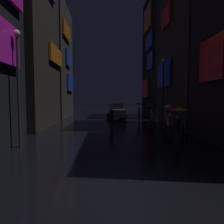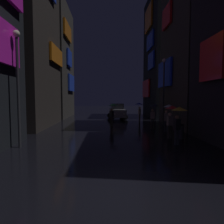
# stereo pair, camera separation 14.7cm
# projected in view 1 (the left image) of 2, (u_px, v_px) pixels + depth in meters

# --- Properties ---
(ground_plane) EXTENTS (120.00, 120.00, 0.00)m
(ground_plane) POSITION_uv_depth(u_px,v_px,m) (125.00, 191.00, 5.58)
(ground_plane) COLOR black
(building_left_mid) EXTENTS (4.25, 8.15, 17.91)m
(building_left_mid) POSITION_uv_depth(u_px,v_px,m) (26.00, 26.00, 17.69)
(building_left_mid) COLOR #2D2826
(building_left_mid) RESTS_ON ground
(building_left_far) EXTENTS (4.25, 8.52, 14.91)m
(building_left_far) POSITION_uv_depth(u_px,v_px,m) (53.00, 62.00, 26.94)
(building_left_far) COLOR #33302D
(building_left_far) RESTS_ON ground
(building_right_mid) EXTENTS (4.25, 7.60, 18.83)m
(building_right_mid) POSITION_uv_depth(u_px,v_px,m) (193.00, 23.00, 17.98)
(building_right_mid) COLOR #33302D
(building_right_mid) RESTS_ON ground
(building_right_far) EXTENTS (4.25, 8.40, 16.54)m
(building_right_far) POSITION_uv_depth(u_px,v_px,m) (162.00, 57.00, 27.42)
(building_right_far) COLOR black
(building_right_far) RESTS_ON ground
(pedestrian_far_right_yellow) EXTENTS (0.90, 0.90, 2.12)m
(pedestrian_far_right_yellow) POSITION_uv_depth(u_px,v_px,m) (179.00, 115.00, 11.08)
(pedestrian_far_right_yellow) COLOR #2D2D38
(pedestrian_far_right_yellow) RESTS_ON ground
(pedestrian_foreground_right_black) EXTENTS (0.90, 0.90, 2.12)m
(pedestrian_foreground_right_black) POSITION_uv_depth(u_px,v_px,m) (154.00, 109.00, 16.89)
(pedestrian_foreground_right_black) COLOR #38332D
(pedestrian_foreground_right_black) RESTS_ON ground
(pedestrian_near_crossing_blue) EXTENTS (0.90, 0.90, 2.12)m
(pedestrian_near_crossing_blue) POSITION_uv_depth(u_px,v_px,m) (138.00, 107.00, 21.40)
(pedestrian_near_crossing_blue) COLOR #38332D
(pedestrian_near_crossing_blue) RESTS_ON ground
(pedestrian_foreground_left_clear) EXTENTS (0.90, 0.90, 2.12)m
(pedestrian_foreground_left_clear) POSITION_uv_depth(u_px,v_px,m) (168.00, 110.00, 15.30)
(pedestrian_foreground_left_clear) COLOR #2D2D38
(pedestrian_foreground_left_clear) RESTS_ON ground
(pedestrian_midstreet_centre_red) EXTENTS (0.90, 0.90, 2.12)m
(pedestrian_midstreet_centre_red) POSITION_uv_depth(u_px,v_px,m) (171.00, 113.00, 12.89)
(pedestrian_midstreet_centre_red) COLOR #38332D
(pedestrian_midstreet_centre_red) RESTS_ON ground
(pedestrian_midstreet_left_green) EXTENTS (0.90, 0.90, 2.12)m
(pedestrian_midstreet_left_green) POSITION_uv_depth(u_px,v_px,m) (112.00, 108.00, 18.12)
(pedestrian_midstreet_left_green) COLOR #38332D
(pedestrian_midstreet_left_green) RESTS_ON ground
(car_distant) EXTENTS (2.45, 4.25, 1.92)m
(car_distant) POSITION_uv_depth(u_px,v_px,m) (116.00, 111.00, 24.92)
(car_distant) COLOR #99999E
(car_distant) RESTS_ON ground
(streetlamp_left_near) EXTENTS (0.36, 0.36, 6.05)m
(streetlamp_left_near) POSITION_uv_depth(u_px,v_px,m) (18.00, 76.00, 10.23)
(streetlamp_left_near) COLOR #2D2D33
(streetlamp_left_near) RESTS_ON ground
(streetlamp_right_far) EXTENTS (0.36, 0.36, 6.28)m
(streetlamp_right_far) POSITION_uv_depth(u_px,v_px,m) (163.00, 85.00, 18.81)
(streetlamp_right_far) COLOR #2D2D33
(streetlamp_right_far) RESTS_ON ground
(trash_bin) EXTENTS (0.46, 0.46, 0.93)m
(trash_bin) POSITION_uv_depth(u_px,v_px,m) (180.00, 131.00, 12.83)
(trash_bin) COLOR #3F3F47
(trash_bin) RESTS_ON ground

